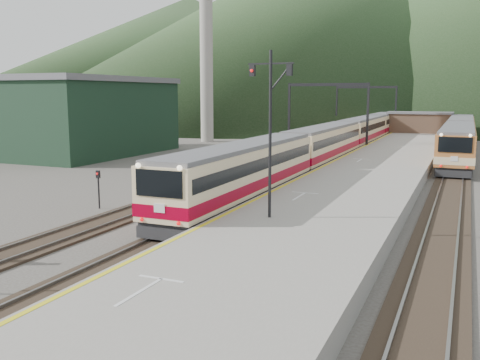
% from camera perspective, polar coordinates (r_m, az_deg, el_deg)
% --- Properties ---
extents(track_main, '(2.60, 200.00, 0.23)m').
position_cam_1_polar(track_main, '(48.61, 8.17, 1.20)').
color(track_main, black).
rests_on(track_main, ground).
extents(track_far, '(2.60, 200.00, 0.23)m').
position_cam_1_polar(track_far, '(50.11, 2.64, 1.52)').
color(track_far, black).
rests_on(track_far, ground).
extents(track_second, '(2.60, 200.00, 0.23)m').
position_cam_1_polar(track_second, '(47.03, 21.83, 0.36)').
color(track_second, black).
rests_on(track_second, ground).
extents(platform, '(8.00, 100.00, 1.00)m').
position_cam_1_polar(platform, '(45.48, 14.35, 1.01)').
color(platform, gray).
rests_on(platform, ground).
extents(gantry_near, '(9.55, 0.25, 8.00)m').
position_cam_1_polar(gantry_near, '(63.40, 9.32, 8.01)').
color(gantry_near, black).
rests_on(gantry_near, ground).
extents(gantry_far, '(9.55, 0.25, 8.00)m').
position_cam_1_polar(gantry_far, '(87.88, 13.27, 8.17)').
color(gantry_far, black).
rests_on(gantry_far, ground).
extents(warehouse, '(14.50, 20.50, 8.60)m').
position_cam_1_polar(warehouse, '(63.17, -16.73, 6.59)').
color(warehouse, black).
rests_on(warehouse, ground).
extents(smokestack, '(1.80, 1.80, 30.00)m').
position_cam_1_polar(smokestack, '(77.12, -3.62, 15.30)').
color(smokestack, '#9E998E').
rests_on(smokestack, ground).
extents(station_shed, '(9.40, 4.40, 3.10)m').
position_cam_1_polar(station_shed, '(84.92, 18.61, 5.87)').
color(station_shed, brown).
rests_on(station_shed, platform).
extents(hill_a, '(180.00, 180.00, 60.00)m').
position_cam_1_polar(hill_a, '(204.73, 8.44, 15.58)').
color(hill_a, '#23411C').
rests_on(hill_a, ground).
extents(hill_d, '(200.00, 200.00, 55.00)m').
position_cam_1_polar(hill_d, '(280.59, -5.26, 13.35)').
color(hill_d, '#23411C').
rests_on(hill_d, ground).
extents(main_train, '(2.86, 98.20, 3.49)m').
position_cam_1_polar(main_train, '(70.23, 12.97, 5.05)').
color(main_train, beige).
rests_on(main_train, track_main).
extents(second_train, '(3.02, 41.09, 3.68)m').
position_cam_1_polar(second_train, '(65.29, 22.36, 4.38)').
color(second_train, '#B66A33').
rests_on(second_train, track_second).
extents(signal_mast, '(2.20, 0.27, 7.67)m').
position_cam_1_polar(signal_mast, '(24.54, 3.25, 6.64)').
color(signal_mast, black).
rests_on(signal_mast, platform).
extents(short_signal_b, '(0.25, 0.21, 2.27)m').
position_cam_1_polar(short_signal_b, '(42.73, 1.15, 2.09)').
color(short_signal_b, black).
rests_on(short_signal_b, ground).
extents(short_signal_c, '(0.24, 0.20, 2.27)m').
position_cam_1_polar(short_signal_c, '(32.59, -14.86, -0.43)').
color(short_signal_c, black).
rests_on(short_signal_c, ground).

